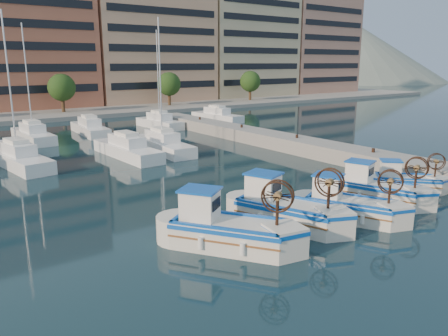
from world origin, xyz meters
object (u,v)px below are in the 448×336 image
fishing_boat_a (226,228)px  fishing_boat_b (284,208)px  fishing_boat_c (347,205)px  fishing_boat_e (405,180)px  fishing_boat_d (377,189)px

fishing_boat_a → fishing_boat_b: bearing=-28.3°
fishing_boat_c → fishing_boat_e: fishing_boat_c is taller
fishing_boat_b → fishing_boat_d: 6.87m
fishing_boat_c → fishing_boat_d: 3.77m
fishing_boat_b → fishing_boat_c: 3.43m
fishing_boat_a → fishing_boat_b: fishing_boat_a is taller
fishing_boat_a → fishing_boat_c: size_ratio=1.11×
fishing_boat_a → fishing_boat_c: 7.09m
fishing_boat_a → fishing_boat_e: 14.03m
fishing_boat_a → fishing_boat_d: (10.72, 0.02, -0.09)m
fishing_boat_b → fishing_boat_e: (10.17, -0.11, -0.20)m
fishing_boat_a → fishing_boat_c: fishing_boat_a is taller
fishing_boat_a → fishing_boat_b: 3.88m
fishing_boat_d → fishing_boat_e: (3.31, 0.32, -0.12)m
fishing_boat_b → fishing_boat_c: bearing=-42.5°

